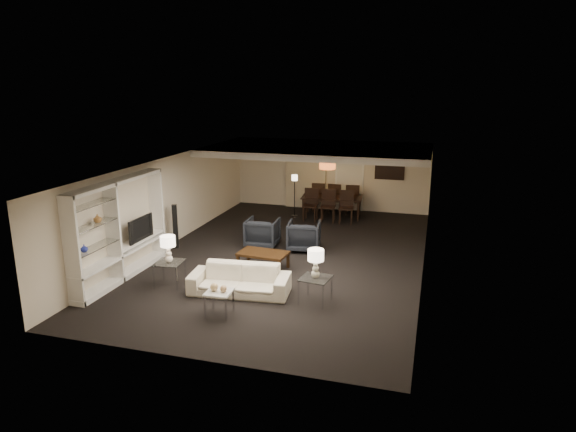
# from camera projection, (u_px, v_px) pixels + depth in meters

# --- Properties ---
(floor) EXTENTS (11.00, 11.00, 0.00)m
(floor) POSITION_uv_depth(u_px,v_px,m) (288.00, 256.00, 13.70)
(floor) COLOR black
(floor) RESTS_ON ground
(ceiling) EXTENTS (7.00, 11.00, 0.02)m
(ceiling) POSITION_uv_depth(u_px,v_px,m) (288.00, 163.00, 13.07)
(ceiling) COLOR silver
(ceiling) RESTS_ON ground
(wall_back) EXTENTS (7.00, 0.02, 2.50)m
(wall_back) POSITION_uv_depth(u_px,v_px,m) (330.00, 175.00, 18.49)
(wall_back) COLOR beige
(wall_back) RESTS_ON ground
(wall_front) EXTENTS (7.00, 0.02, 2.50)m
(wall_front) POSITION_uv_depth(u_px,v_px,m) (193.00, 290.00, 8.28)
(wall_front) COLOR beige
(wall_front) RESTS_ON ground
(wall_left) EXTENTS (0.02, 11.00, 2.50)m
(wall_left) POSITION_uv_depth(u_px,v_px,m) (168.00, 202.00, 14.33)
(wall_left) COLOR beige
(wall_left) RESTS_ON ground
(wall_right) EXTENTS (0.02, 11.00, 2.50)m
(wall_right) POSITION_uv_depth(u_px,v_px,m) (426.00, 220.00, 12.44)
(wall_right) COLOR beige
(wall_right) RESTS_ON ground
(ceiling_soffit) EXTENTS (7.00, 4.00, 0.20)m
(ceiling_soffit) POSITION_uv_depth(u_px,v_px,m) (319.00, 150.00, 16.34)
(ceiling_soffit) COLOR silver
(ceiling_soffit) RESTS_ON ceiling
(curtains) EXTENTS (1.50, 0.12, 2.40)m
(curtains) POSITION_uv_depth(u_px,v_px,m) (306.00, 175.00, 18.67)
(curtains) COLOR beige
(curtains) RESTS_ON wall_back
(door) EXTENTS (0.90, 0.05, 2.10)m
(door) POSITION_uv_depth(u_px,v_px,m) (349.00, 181.00, 18.33)
(door) COLOR silver
(door) RESTS_ON wall_back
(painting) EXTENTS (0.95, 0.04, 0.65)m
(painting) POSITION_uv_depth(u_px,v_px,m) (390.00, 169.00, 17.81)
(painting) COLOR #142D38
(painting) RESTS_ON wall_back
(media_unit) EXTENTS (0.38, 3.40, 2.35)m
(media_unit) POSITION_uv_depth(u_px,v_px,m) (120.00, 230.00, 11.88)
(media_unit) COLOR white
(media_unit) RESTS_ON wall_left
(pendant_light) EXTENTS (0.52, 0.52, 0.24)m
(pendant_light) POSITION_uv_depth(u_px,v_px,m) (327.00, 165.00, 16.38)
(pendant_light) COLOR #D8591E
(pendant_light) RESTS_ON ceiling_soffit
(sofa) EXTENTS (2.25, 1.07, 0.64)m
(sofa) POSITION_uv_depth(u_px,v_px,m) (240.00, 280.00, 11.19)
(sofa) COLOR beige
(sofa) RESTS_ON floor
(coffee_table) EXTENTS (1.25, 0.79, 0.43)m
(coffee_table) POSITION_uv_depth(u_px,v_px,m) (263.00, 261.00, 12.71)
(coffee_table) COLOR black
(coffee_table) RESTS_ON floor
(armchair_left) EXTENTS (0.91, 0.94, 0.81)m
(armchair_left) POSITION_uv_depth(u_px,v_px,m) (263.00, 232.00, 14.40)
(armchair_left) COLOR black
(armchair_left) RESTS_ON floor
(armchair_right) EXTENTS (0.98, 1.00, 0.81)m
(armchair_right) POSITION_uv_depth(u_px,v_px,m) (304.00, 236.00, 14.07)
(armchair_right) COLOR black
(armchair_right) RESTS_ON floor
(side_table_left) EXTENTS (0.66, 0.66, 0.56)m
(side_table_left) POSITION_uv_depth(u_px,v_px,m) (170.00, 274.00, 11.66)
(side_table_left) COLOR silver
(side_table_left) RESTS_ON floor
(side_table_right) EXTENTS (0.67, 0.67, 0.56)m
(side_table_right) POSITION_uv_depth(u_px,v_px,m) (315.00, 290.00, 10.75)
(side_table_right) COLOR white
(side_table_right) RESTS_ON floor
(table_lamp_left) EXTENTS (0.37, 0.37, 0.62)m
(table_lamp_left) POSITION_uv_depth(u_px,v_px,m) (168.00, 249.00, 11.51)
(table_lamp_left) COLOR white
(table_lamp_left) RESTS_ON side_table_left
(table_lamp_right) EXTENTS (0.37, 0.37, 0.62)m
(table_lamp_right) POSITION_uv_depth(u_px,v_px,m) (316.00, 264.00, 10.60)
(table_lamp_right) COLOR beige
(table_lamp_right) RESTS_ON side_table_right
(marble_table) EXTENTS (0.52, 0.52, 0.50)m
(marble_table) POSITION_uv_depth(u_px,v_px,m) (219.00, 303.00, 10.19)
(marble_table) COLOR silver
(marble_table) RESTS_ON floor
(gold_gourd_a) EXTENTS (0.16, 0.16, 0.16)m
(gold_gourd_a) POSITION_uv_depth(u_px,v_px,m) (214.00, 287.00, 10.13)
(gold_gourd_a) COLOR tan
(gold_gourd_a) RESTS_ON marble_table
(gold_gourd_b) EXTENTS (0.14, 0.14, 0.14)m
(gold_gourd_b) POSITION_uv_depth(u_px,v_px,m) (223.00, 289.00, 10.08)
(gold_gourd_b) COLOR tan
(gold_gourd_b) RESTS_ON marble_table
(television) EXTENTS (1.00, 0.13, 0.57)m
(television) POSITION_uv_depth(u_px,v_px,m) (137.00, 228.00, 12.53)
(television) COLOR black
(television) RESTS_ON media_unit
(vase_blue) EXTENTS (0.16, 0.16, 0.16)m
(vase_blue) POSITION_uv_depth(u_px,v_px,m) (84.00, 248.00, 10.70)
(vase_blue) COLOR #2531A3
(vase_blue) RESTS_ON media_unit
(vase_amber) EXTENTS (0.18, 0.18, 0.19)m
(vase_amber) POSITION_uv_depth(u_px,v_px,m) (97.00, 218.00, 11.06)
(vase_amber) COLOR #AD7539
(vase_amber) RESTS_ON media_unit
(floor_speaker) EXTENTS (0.18, 0.18, 1.24)m
(floor_speaker) POSITION_uv_depth(u_px,v_px,m) (175.00, 226.00, 14.22)
(floor_speaker) COLOR black
(floor_speaker) RESTS_ON floor
(dining_table) EXTENTS (2.13, 1.32, 0.72)m
(dining_table) POSITION_uv_depth(u_px,v_px,m) (332.00, 207.00, 17.54)
(dining_table) COLOR black
(dining_table) RESTS_ON floor
(chair_nl) EXTENTS (0.51, 0.51, 1.06)m
(chair_nl) POSITION_uv_depth(u_px,v_px,m) (310.00, 205.00, 17.06)
(chair_nl) COLOR black
(chair_nl) RESTS_ON floor
(chair_nm) EXTENTS (0.54, 0.54, 1.06)m
(chair_nm) POSITION_uv_depth(u_px,v_px,m) (328.00, 206.00, 16.89)
(chair_nm) COLOR black
(chair_nm) RESTS_ON floor
(chair_nr) EXTENTS (0.54, 0.54, 1.06)m
(chair_nr) POSITION_uv_depth(u_px,v_px,m) (346.00, 207.00, 16.73)
(chair_nr) COLOR black
(chair_nr) RESTS_ON floor
(chair_fl) EXTENTS (0.54, 0.54, 1.06)m
(chair_fl) POSITION_uv_depth(u_px,v_px,m) (319.00, 197.00, 18.26)
(chair_fl) COLOR black
(chair_fl) RESTS_ON floor
(chair_fm) EXTENTS (0.51, 0.51, 1.06)m
(chair_fm) POSITION_uv_depth(u_px,v_px,m) (336.00, 198.00, 18.10)
(chair_fm) COLOR black
(chair_fm) RESTS_ON floor
(chair_fr) EXTENTS (0.55, 0.55, 1.06)m
(chair_fr) POSITION_uv_depth(u_px,v_px,m) (352.00, 199.00, 17.94)
(chair_fr) COLOR black
(chair_fr) RESTS_ON floor
(floor_lamp) EXTENTS (0.21, 0.21, 1.44)m
(floor_lamp) POSITION_uv_depth(u_px,v_px,m) (295.00, 196.00, 17.59)
(floor_lamp) COLOR black
(floor_lamp) RESTS_ON floor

